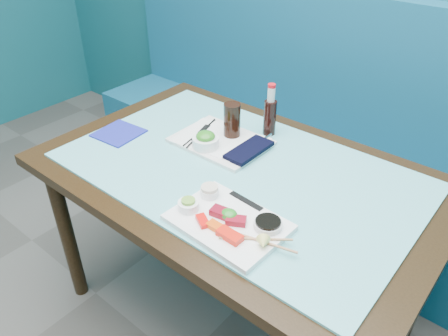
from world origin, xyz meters
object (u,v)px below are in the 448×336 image
Objects in this scene: serving_tray at (221,141)px; cola_glass at (232,120)px; dining_table at (237,190)px; cola_bottle_body at (270,118)px; sashimi_plate at (228,223)px; seaweed_bowl at (206,142)px; blue_napkin at (119,133)px; booth_bench at (336,161)px.

cola_glass reaches higher than serving_tray.
cola_bottle_body reaches higher than dining_table.
seaweed_bowl is (-0.33, 0.27, 0.02)m from sashimi_plate.
sashimi_plate is 2.48× the size of cola_glass.
sashimi_plate reaches higher than serving_tray.
cola_glass is at bearing 134.53° from dining_table.
cola_bottle_body reaches higher than blue_napkin.
blue_napkin is (-0.68, 0.15, -0.01)m from sashimi_plate.
blue_napkin is at bearing -159.53° from seaweed_bowl.
seaweed_bowl is (-0.17, -0.82, 0.42)m from booth_bench.
cola_glass is at bearing 130.04° from sashimi_plate.
sashimi_plate is 0.52m from cola_glass.
serving_tray is 0.09m from cola_glass.
dining_table is 0.33m from cola_bottle_body.
cola_glass is (-0.15, -0.69, 0.46)m from booth_bench.
seaweed_bowl is at bearing -98.75° from cola_glass.
cola_glass is 0.95× the size of cola_bottle_body.
serving_tray is at bearing 82.41° from seaweed_bowl.
dining_table is at bearing -45.47° from cola_glass.
cola_glass is at bearing 81.25° from seaweed_bowl.
blue_napkin is (-0.35, -0.13, -0.03)m from seaweed_bowl.
blue_napkin is (-0.37, -0.26, -0.08)m from cola_glass.
cola_bottle_body is (-0.06, 0.28, 0.16)m from dining_table.
blue_napkin is (-0.52, -0.11, 0.09)m from dining_table.
booth_bench is 9.09× the size of sashimi_plate.
blue_napkin reaches higher than dining_table.
booth_bench is 0.93m from seaweed_bowl.
cola_glass is (0.02, 0.13, 0.05)m from seaweed_bowl.
cola_bottle_body is 0.60m from blue_napkin.
sashimi_plate is at bearing -57.34° from dining_table.
cola_bottle_body is (-0.22, 0.53, 0.06)m from sashimi_plate.
sashimi_plate is 0.58m from cola_bottle_body.
serving_tray is 3.47× the size of seaweed_bowl.
dining_table is 0.21m from seaweed_bowl.
cola_glass is (0.01, 0.05, 0.07)m from serving_tray.
seaweed_bowl is at bearing 20.47° from blue_napkin.
sashimi_plate is 0.43m from seaweed_bowl.
dining_table is at bearing -7.62° from seaweed_bowl.
booth_bench is at bearing 90.00° from dining_table.
seaweed_bowl is 0.71× the size of cola_bottle_body.
sashimi_plate is at bearing -81.58° from booth_bench.
seaweed_bowl is 0.60× the size of blue_napkin.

